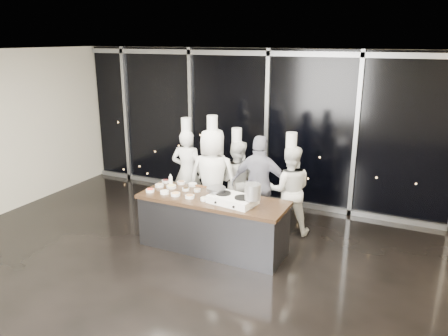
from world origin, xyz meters
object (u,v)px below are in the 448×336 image
(stove, at_px, (233,199))
(chef_right, at_px, (289,190))
(chef_left, at_px, (213,178))
(frying_pan, at_px, (216,189))
(chef_far_left, at_px, (187,171))
(guest, at_px, (260,185))
(demo_counter, at_px, (213,223))
(stock_pot, at_px, (253,192))
(chef_center, at_px, (236,180))

(stove, bearing_deg, chef_right, 74.57)
(chef_left, bearing_deg, chef_right, -179.12)
(frying_pan, bearing_deg, chef_far_left, 144.39)
(stove, relative_size, chef_left, 0.37)
(guest, bearing_deg, frying_pan, 61.62)
(demo_counter, bearing_deg, chef_right, 51.06)
(chef_far_left, bearing_deg, demo_counter, 121.39)
(demo_counter, relative_size, guest, 1.38)
(stove, relative_size, chef_right, 0.42)
(stock_pot, height_order, chef_left, chef_left)
(stove, height_order, chef_far_left, chef_far_left)
(demo_counter, relative_size, chef_far_left, 1.27)
(chef_far_left, bearing_deg, chef_center, 174.38)
(chef_left, bearing_deg, frying_pan, 107.96)
(demo_counter, distance_m, stove, 0.65)
(demo_counter, height_order, chef_far_left, chef_far_left)
(demo_counter, height_order, chef_right, chef_right)
(stove, xyz_separation_m, frying_pan, (-0.33, 0.07, 0.10))
(chef_far_left, bearing_deg, chef_left, 142.57)
(chef_center, bearing_deg, guest, 137.82)
(chef_center, relative_size, chef_right, 0.97)
(stock_pot, xyz_separation_m, chef_far_left, (-1.90, 1.30, -0.29))
(stove, distance_m, chef_right, 1.35)
(demo_counter, xyz_separation_m, guest, (0.45, 0.97, 0.44))
(stove, height_order, guest, guest)
(frying_pan, xyz_separation_m, chef_left, (-0.49, 0.85, -0.13))
(chef_left, height_order, chef_center, chef_left)
(frying_pan, relative_size, chef_far_left, 0.29)
(stock_pot, bearing_deg, frying_pan, 170.70)
(frying_pan, relative_size, stock_pot, 2.27)
(guest, bearing_deg, stock_pot, 98.75)
(demo_counter, bearing_deg, chef_center, 96.80)
(stove, relative_size, chef_far_left, 0.40)
(guest, bearing_deg, chef_far_left, -13.92)
(chef_far_left, bearing_deg, chef_right, 166.28)
(chef_far_left, height_order, guest, chef_far_left)
(demo_counter, xyz_separation_m, chef_right, (0.94, 1.16, 0.37))
(demo_counter, height_order, frying_pan, frying_pan)
(frying_pan, distance_m, chef_far_left, 1.71)
(demo_counter, bearing_deg, stove, -9.73)
(frying_pan, xyz_separation_m, chef_center, (-0.21, 1.31, -0.27))
(demo_counter, relative_size, chef_right, 1.33)
(demo_counter, height_order, guest, guest)
(chef_left, height_order, chef_right, chef_left)
(guest, height_order, chef_right, chef_right)
(stock_pot, xyz_separation_m, guest, (-0.29, 1.08, -0.27))
(stock_pot, bearing_deg, guest, 104.99)
(chef_center, bearing_deg, frying_pan, 86.79)
(stock_pot, distance_m, chef_far_left, 2.32)
(demo_counter, distance_m, stock_pot, 1.03)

